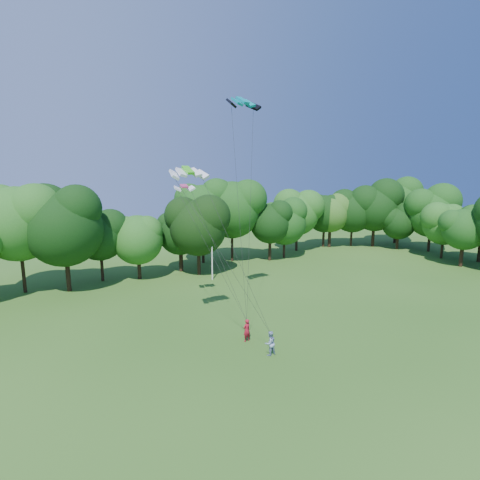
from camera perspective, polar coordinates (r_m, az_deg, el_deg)
ground at (r=24.94m, az=19.16°, el=-24.06°), size 160.00×160.00×0.00m
utility_pole at (r=48.19m, az=-4.28°, el=-1.84°), size 1.36×0.54×7.08m
kite_flyer_left at (r=31.77m, az=1.03°, el=-13.59°), size 0.76×0.56×1.92m
kite_flyer_right at (r=29.72m, az=4.60°, el=-15.40°), size 0.95×0.75×1.92m
kite_teal at (r=36.07m, az=0.39°, el=20.51°), size 3.29×1.69×0.84m
kite_green at (r=30.66m, az=-7.91°, el=10.50°), size 3.03×1.37×0.72m
kite_pink at (r=36.56m, az=-8.51°, el=8.13°), size 2.09×1.27×0.37m
tree_back_center at (r=49.99m, az=-6.42°, el=3.05°), size 8.28×8.28×12.04m
tree_back_east at (r=70.67m, az=13.64°, el=4.25°), size 7.30×7.30×10.61m
tree_flank_east at (r=63.41m, az=31.03°, el=1.80°), size 6.62×6.62×9.63m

